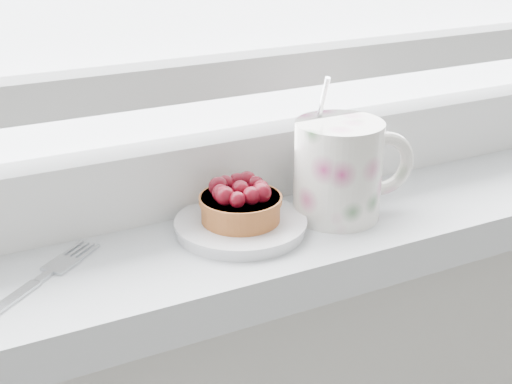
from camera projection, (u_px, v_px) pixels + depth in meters
saucer at (241, 226)px, 0.66m from camera, size 0.12×0.12×0.01m
raspberry_tart at (240, 202)px, 0.66m from camera, size 0.08×0.08×0.04m
floral_mug at (341, 167)px, 0.68m from camera, size 0.13×0.10×0.14m
fork at (24, 291)px, 0.56m from camera, size 0.15×0.13×0.00m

